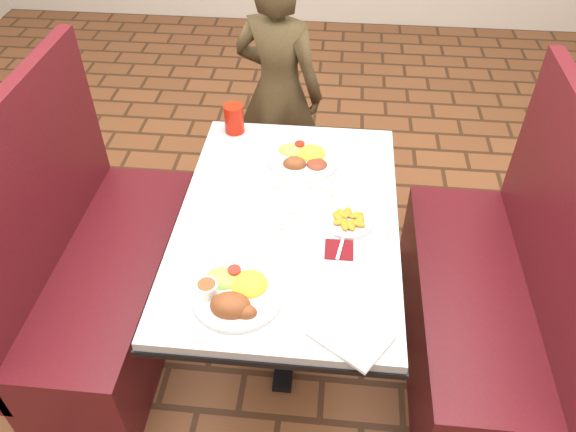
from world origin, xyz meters
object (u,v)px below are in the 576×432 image
Objects in this scene: plantain_plate at (348,220)px; diner_person at (279,92)px; dining_table at (288,235)px; booth_bench_right at (484,306)px; far_dinner_plate at (304,156)px; near_dinner_plate at (235,291)px; booth_bench_left at (102,277)px; red_tumbler at (234,119)px.

diner_person is at bearing 109.25° from plantain_plate.
dining_table is 0.86m from booth_bench_right.
far_dinner_plate reaches higher than dining_table.
diner_person is at bearing 98.27° from dining_table.
near_dinner_plate is at bearing -101.91° from far_dinner_plate.
dining_table is 1.01× the size of booth_bench_left.
plantain_plate is (0.35, 0.38, -0.02)m from near_dinner_plate.
dining_table is at bearing 72.30° from near_dinner_plate.
booth_bench_left is at bearing 149.49° from near_dinner_plate.
booth_bench_right reaches higher than near_dinner_plate.
booth_bench_left is at bearing 180.00° from booth_bench_right.
red_tumbler is (0.51, 0.53, 0.48)m from booth_bench_left.
dining_table is 1.01× the size of booth_bench_right.
booth_bench_left is at bearing 180.00° from dining_table.
plantain_plate is (0.22, -0.01, 0.11)m from dining_table.
booth_bench_right is 0.91× the size of diner_person.
red_tumbler is at bearing 46.07° from booth_bench_left.
booth_bench_left is at bearing 77.25° from diner_person.
near_dinner_plate is (0.03, -1.45, 0.12)m from diner_person.
booth_bench_left and booth_bench_right have the same top height.
near_dinner_plate is at bearing -30.51° from booth_bench_left.
far_dinner_plate is (0.18, -0.71, 0.12)m from diner_person.
booth_bench_left is 4.24× the size of far_dinner_plate.
near_dinner_plate is 2.32× the size of red_tumbler.
booth_bench_left reaches higher than near_dinner_plate.
diner_person is 4.49× the size of near_dinner_plate.
plantain_plate is 1.41× the size of red_tumbler.
diner_person is at bearing 75.49° from red_tumbler.
far_dinner_plate is 2.24× the size of red_tumbler.
red_tumbler reaches higher than plantain_plate.
near_dinner_plate is at bearing -132.14° from plantain_plate.
plantain_plate is (0.19, -0.36, -0.01)m from far_dinner_plate.
booth_bench_right is (1.60, 0.00, 0.00)m from booth_bench_left.
red_tumbler reaches higher than near_dinner_plate.
booth_bench_right is 0.95m from far_dinner_plate.
diner_person is (0.65, 1.05, 0.33)m from booth_bench_left.
near_dinner_plate is 0.76m from far_dinner_plate.
diner_person is 10.40× the size of red_tumbler.
red_tumbler is (-0.51, 0.54, 0.05)m from plantain_plate.
dining_table is 0.43m from near_dinner_plate.
red_tumbler is (-0.13, -0.52, 0.16)m from diner_person.
diner_person is at bearing 104.44° from far_dinner_plate.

